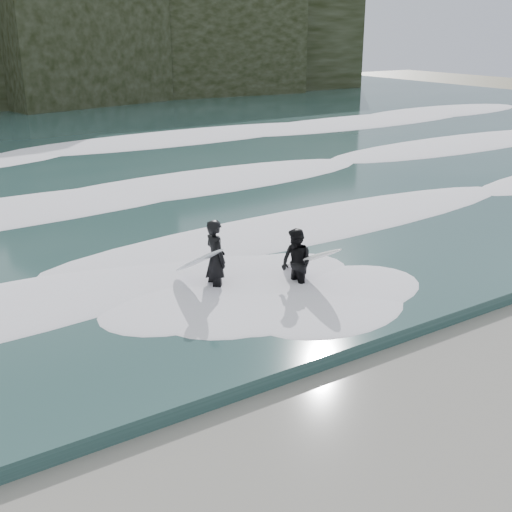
# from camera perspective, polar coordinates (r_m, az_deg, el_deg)

# --- Properties ---
(ground) EXTENTS (120.00, 120.00, 0.00)m
(ground) POSITION_cam_1_polar(r_m,az_deg,el_deg) (10.26, 18.58, -16.27)
(ground) COLOR olive
(ground) RESTS_ON ground
(sea) EXTENTS (90.00, 52.00, 0.30)m
(sea) POSITION_cam_1_polar(r_m,az_deg,el_deg) (34.99, -21.54, 9.13)
(sea) COLOR #274444
(sea) RESTS_ON ground
(foam_near) EXTENTS (60.00, 3.20, 0.20)m
(foam_near) POSITION_cam_1_polar(r_m,az_deg,el_deg) (16.38, -6.21, 0.26)
(foam_near) COLOR white
(foam_near) RESTS_ON sea
(foam_mid) EXTENTS (60.00, 4.00, 0.24)m
(foam_mid) POSITION_cam_1_polar(r_m,az_deg,el_deg) (22.60, -14.39, 5.31)
(foam_mid) COLOR white
(foam_mid) RESTS_ON sea
(foam_far) EXTENTS (60.00, 4.80, 0.30)m
(foam_far) POSITION_cam_1_polar(r_m,az_deg,el_deg) (31.08, -19.99, 8.68)
(foam_far) COLOR white
(foam_far) RESTS_ON sea
(surfer_left) EXTENTS (1.02, 1.74, 1.84)m
(surfer_left) POSITION_cam_1_polar(r_m,az_deg,el_deg) (14.36, -3.82, -0.30)
(surfer_left) COLOR black
(surfer_left) RESTS_ON ground
(surfer_right) EXTENTS (1.05, 2.06, 1.62)m
(surfer_right) POSITION_cam_1_polar(r_m,az_deg,el_deg) (14.45, 3.82, -0.63)
(surfer_right) COLOR black
(surfer_right) RESTS_ON ground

